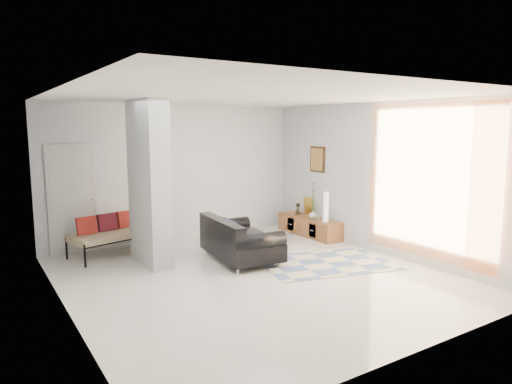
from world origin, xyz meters
TOP-DOWN VIEW (x-y plane):
  - floor at (0.00, 0.00)m, footprint 6.00×6.00m
  - ceiling at (0.00, 0.00)m, footprint 6.00×6.00m
  - wall_back at (0.00, 3.00)m, footprint 6.00×0.00m
  - wall_front at (0.00, -3.00)m, footprint 6.00×0.00m
  - wall_left at (-2.75, 0.00)m, footprint 0.00×6.00m
  - wall_right at (2.75, 0.00)m, footprint 0.00×6.00m
  - partition_column at (-1.10, 1.60)m, footprint 0.35×1.20m
  - hallway_door at (-2.10, 2.96)m, footprint 0.85×0.06m
  - curtain at (2.67, -1.15)m, footprint 0.00×2.55m
  - wall_art at (2.72, 1.70)m, footprint 0.04×0.45m
  - media_console at (2.52, 1.70)m, footprint 0.45×1.70m
  - loveseat at (0.24, 0.90)m, footprint 1.11×1.72m
  - daybed at (-1.43, 2.47)m, footprint 1.84×1.12m
  - area_rug at (1.44, -0.11)m, footprint 2.49×1.98m
  - cylinder_lamp at (2.50, 1.15)m, footprint 0.11×0.11m
  - bronze_figurine at (2.47, 2.04)m, footprint 0.14×0.14m
  - vase at (2.47, 1.52)m, footprint 0.19×0.19m

SIDE VIEW (x-z plane):
  - floor at x=0.00m, z-range 0.00..0.00m
  - area_rug at x=1.44m, z-range 0.00..0.01m
  - media_console at x=2.52m, z-range -0.19..0.61m
  - loveseat at x=0.24m, z-range -0.03..0.73m
  - daybed at x=-1.43m, z-range 0.03..0.80m
  - vase at x=2.47m, z-range 0.40..0.58m
  - bronze_figurine at x=2.47m, z-range 0.40..0.66m
  - cylinder_lamp at x=2.50m, z-range 0.40..1.01m
  - hallway_door at x=-2.10m, z-range 0.00..2.04m
  - partition_column at x=-1.10m, z-range 0.00..2.80m
  - wall_back at x=0.00m, z-range -1.60..4.40m
  - wall_front at x=0.00m, z-range -1.60..4.40m
  - wall_left at x=-2.75m, z-range -1.60..4.40m
  - wall_right at x=2.75m, z-range -1.60..4.40m
  - curtain at x=2.67m, z-range 0.17..2.72m
  - wall_art at x=2.72m, z-range 1.38..1.92m
  - ceiling at x=0.00m, z-range 2.80..2.80m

